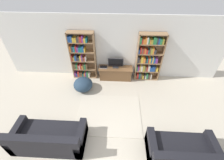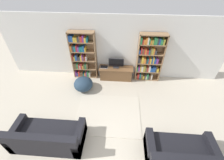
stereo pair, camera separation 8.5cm
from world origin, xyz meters
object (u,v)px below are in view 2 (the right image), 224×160
at_px(bookshelf_right, 149,59).
at_px(laptop, 104,67).
at_px(tv_stand, 116,73).
at_px(couch_left_sectional, 48,137).
at_px(beanbag_ottoman, 83,84).
at_px(couch_right_sofa, 180,154).
at_px(bookshelf_left, 82,56).
at_px(television, 116,63).

relative_size(bookshelf_right, laptop, 6.48).
bearing_deg(tv_stand, bookshelf_right, 4.75).
height_order(couch_left_sectional, beanbag_ottoman, couch_left_sectional).
bearing_deg(bookshelf_right, laptop, -177.08).
distance_m(laptop, couch_right_sofa, 4.00).
height_order(bookshelf_left, laptop, bookshelf_left).
relative_size(laptop, beanbag_ottoman, 0.42).
bearing_deg(laptop, couch_left_sectional, -111.64).
bearing_deg(bookshelf_left, television, -3.06).
bearing_deg(bookshelf_right, television, -176.87).
xyz_separation_m(television, beanbag_ottoman, (-1.23, -0.81, -0.51)).
xyz_separation_m(laptop, beanbag_ottoman, (-0.73, -0.79, -0.30)).
bearing_deg(television, laptop, -177.62).
bearing_deg(laptop, beanbag_ottoman, -133.02).
height_order(laptop, couch_left_sectional, couch_left_sectional).
xyz_separation_m(bookshelf_right, beanbag_ottoman, (-2.51, -0.88, -0.73)).
distance_m(television, beanbag_ottoman, 1.56).
distance_m(bookshelf_right, tv_stand, 1.47).
height_order(bookshelf_right, laptop, bookshelf_right).
xyz_separation_m(bookshelf_right, television, (-1.28, -0.07, -0.21)).
xyz_separation_m(television, couch_left_sectional, (-1.72, -3.08, -0.49)).
height_order(laptop, beanbag_ottoman, laptop).
height_order(couch_right_sofa, beanbag_ottoman, couch_right_sofa).
xyz_separation_m(bookshelf_left, tv_stand, (1.38, -0.11, -0.71)).
bearing_deg(couch_right_sofa, bookshelf_right, 98.85).
xyz_separation_m(laptop, couch_right_sofa, (2.30, -3.26, -0.28)).
bearing_deg(laptop, bookshelf_left, 173.85).
height_order(bookshelf_left, beanbag_ottoman, bookshelf_left).
bearing_deg(couch_right_sofa, beanbag_ottoman, 140.80).
relative_size(bookshelf_left, couch_left_sectional, 1.04).
relative_size(bookshelf_right, beanbag_ottoman, 2.75).
xyz_separation_m(bookshelf_right, tv_stand, (-1.28, -0.11, -0.71)).
bearing_deg(tv_stand, couch_right_sofa, -61.00).
bearing_deg(bookshelf_left, beanbag_ottoman, -80.63).
bearing_deg(television, couch_right_sofa, -61.27).
distance_m(bookshelf_left, bookshelf_right, 2.66).
distance_m(couch_right_sofa, beanbag_ottoman, 3.91).
bearing_deg(beanbag_ottoman, tv_stand, 31.97).
relative_size(bookshelf_right, tv_stand, 1.44).
distance_m(bookshelf_right, television, 1.30).
bearing_deg(bookshelf_right, couch_left_sectional, -133.52).
relative_size(bookshelf_left, television, 3.24).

